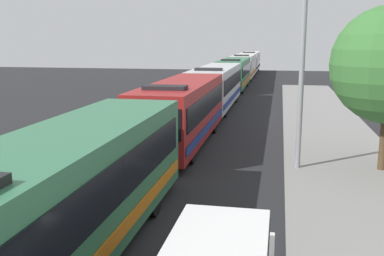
{
  "coord_description": "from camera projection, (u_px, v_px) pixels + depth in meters",
  "views": [
    {
      "loc": [
        3.3,
        5.0,
        5.09
      ],
      "look_at": [
        0.42,
        19.76,
        2.1
      ],
      "focal_mm": 42.11,
      "sensor_mm": 36.0,
      "label": 1
    }
  ],
  "objects": [
    {
      "name": "bus_lead",
      "position": [
        63.0,
        196.0,
        9.9
      ],
      "size": [
        2.58,
        11.97,
        3.21
      ],
      "color": "#33724C",
      "rests_on": "ground_plane"
    },
    {
      "name": "bus_second_in_line",
      "position": [
        182.0,
        110.0,
        21.8
      ],
      "size": [
        2.58,
        10.91,
        3.21
      ],
      "color": "maroon",
      "rests_on": "ground_plane"
    },
    {
      "name": "bus_middle",
      "position": [
        216.0,
        86.0,
        33.21
      ],
      "size": [
        2.58,
        12.3,
        3.21
      ],
      "color": "silver",
      "rests_on": "ground_plane"
    },
    {
      "name": "bus_fourth_in_line",
      "position": [
        234.0,
        73.0,
        45.75
      ],
      "size": [
        2.58,
        11.3,
        3.21
      ],
      "color": "#33724C",
      "rests_on": "ground_plane"
    },
    {
      "name": "bus_rear",
      "position": [
        244.0,
        66.0,
        57.56
      ],
      "size": [
        2.58,
        11.9,
        3.21
      ],
      "color": "silver",
      "rests_on": "ground_plane"
    },
    {
      "name": "bus_tail_end",
      "position": [
        250.0,
        61.0,
        69.38
      ],
      "size": [
        2.58,
        11.33,
        3.21
      ],
      "color": "silver",
      "rests_on": "ground_plane"
    },
    {
      "name": "streetlamp_mid",
      "position": [
        304.0,
        35.0,
        16.62
      ],
      "size": [
        5.14,
        0.28,
        8.38
      ],
      "color": "gray",
      "rests_on": "sidewalk"
    }
  ]
}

